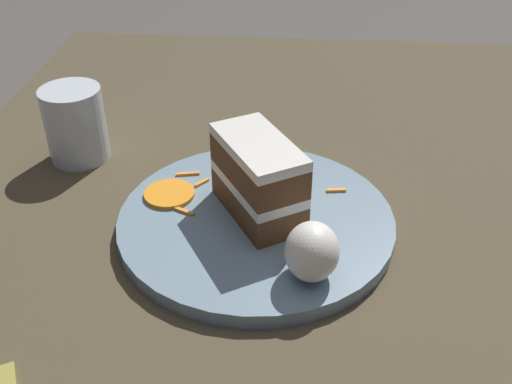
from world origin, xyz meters
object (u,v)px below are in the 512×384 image
at_px(drinking_glass, 76,129).
at_px(cake_slice, 258,178).
at_px(cream_dollop, 310,251).
at_px(orange_garnish, 169,194).
at_px(plate, 256,221).

bearing_deg(drinking_glass, cake_slice, -117.47).
relative_size(cake_slice, cream_dollop, 2.30).
xyz_separation_m(cake_slice, orange_garnish, (0.02, 0.10, -0.04)).
bearing_deg(orange_garnish, plate, -106.53).
relative_size(plate, drinking_glass, 3.13).
relative_size(plate, cream_dollop, 5.25).
height_order(orange_garnish, drinking_glass, drinking_glass).
height_order(cake_slice, orange_garnish, cake_slice).
relative_size(cake_slice, drinking_glass, 1.37).
bearing_deg(cake_slice, cream_dollop, -90.90).
bearing_deg(plate, cake_slice, -14.43).
bearing_deg(plate, cream_dollop, -147.37).
distance_m(cake_slice, orange_garnish, 0.11).
relative_size(plate, orange_garnish, 5.23).
relative_size(plate, cake_slice, 2.28).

